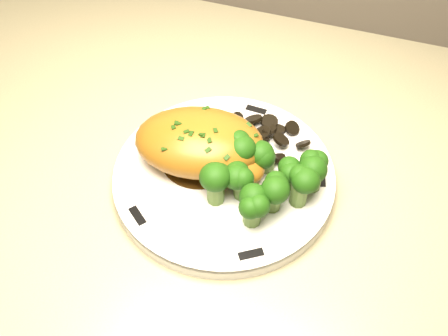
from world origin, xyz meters
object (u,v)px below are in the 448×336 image
(counter, at_px, (39,263))
(plate, at_px, (224,178))
(broccoli_florets, at_px, (261,177))
(chicken_breast, at_px, (203,145))

(counter, bearing_deg, plate, -5.21)
(broccoli_florets, bearing_deg, counter, 173.88)
(counter, xyz_separation_m, broccoli_florets, (0.45, -0.05, 0.51))
(counter, relative_size, broccoli_florets, 15.88)
(counter, height_order, plate, counter)
(broccoli_florets, bearing_deg, plate, 166.12)
(counter, distance_m, broccoli_florets, 0.68)
(counter, height_order, chicken_breast, counter)
(plate, bearing_deg, chicken_breast, 160.05)
(plate, xyz_separation_m, broccoli_florets, (0.05, -0.01, 0.03))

